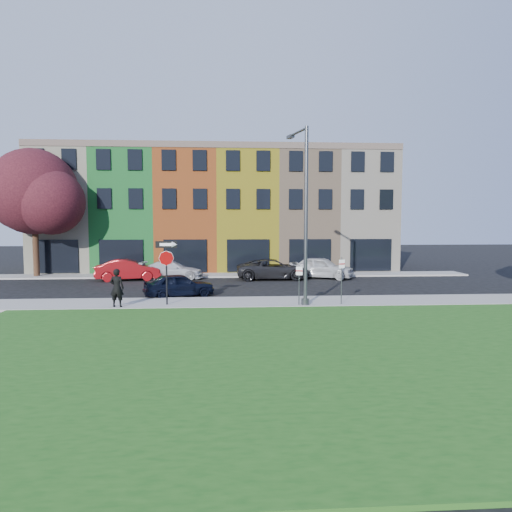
{
  "coord_description": "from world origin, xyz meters",
  "views": [
    {
      "loc": [
        -1.72,
        -20.2,
        4.24
      ],
      "look_at": [
        -0.16,
        4.0,
        2.39
      ],
      "focal_mm": 32.0,
      "sensor_mm": 36.0,
      "label": 1
    }
  ],
  "objects": [
    {
      "name": "street_lamp",
      "position": [
        2.1,
        2.09,
        4.5
      ],
      "size": [
        0.88,
        2.54,
        8.69
      ],
      "rotation": [
        0.0,
        0.0,
        0.24
      ],
      "color": "#444749",
      "rests_on": "sidewalk_near"
    },
    {
      "name": "parking_sign_b",
      "position": [
        3.96,
        1.91,
        1.57
      ],
      "size": [
        0.31,
        0.13,
        2.34
      ],
      "rotation": [
        0.0,
        0.0,
        0.32
      ],
      "color": "#444749",
      "rests_on": "sidewalk_near"
    },
    {
      "name": "stop_sign",
      "position": [
        -4.69,
        2.37,
        2.36
      ],
      "size": [
        1.05,
        0.12,
        3.15
      ],
      "rotation": [
        0.0,
        0.0,
        -0.07
      ],
      "color": "black",
      "rests_on": "sidewalk_near"
    },
    {
      "name": "parked_car_red",
      "position": [
        -8.75,
        12.8,
        0.76
      ],
      "size": [
        3.0,
        5.08,
        1.51
      ],
      "primitive_type": "imported",
      "rotation": [
        0.0,
        0.0,
        1.72
      ],
      "color": "maroon",
      "rests_on": "ground"
    },
    {
      "name": "ground",
      "position": [
        0.0,
        0.0,
        0.0
      ],
      "size": [
        120.0,
        120.0,
        0.0
      ],
      "primitive_type": "plane",
      "color": "black",
      "rests_on": "ground"
    },
    {
      "name": "rowhouse_block",
      "position": [
        -2.5,
        21.18,
        4.99
      ],
      "size": [
        30.0,
        10.12,
        10.0
      ],
      "color": "beige",
      "rests_on": "ground"
    },
    {
      "name": "sedan_near",
      "position": [
        -4.4,
        5.41,
        0.66
      ],
      "size": [
        4.0,
        4.88,
        1.33
      ],
      "primitive_type": "imported",
      "rotation": [
        0.0,
        0.0,
        1.91
      ],
      "color": "black",
      "rests_on": "ground"
    },
    {
      "name": "sidewalk_far",
      "position": [
        -3.0,
        15.0,
        0.06
      ],
      "size": [
        40.0,
        2.4,
        0.12
      ],
      "primitive_type": "cube",
      "color": "gray",
      "rests_on": "ground"
    },
    {
      "name": "sidewalk_near",
      "position": [
        2.0,
        3.0,
        0.06
      ],
      "size": [
        40.0,
        3.0,
        0.12
      ],
      "primitive_type": "cube",
      "color": "gray",
      "rests_on": "ground"
    },
    {
      "name": "parking_sign_a",
      "position": [
        1.83,
        1.89,
        1.36
      ],
      "size": [
        0.32,
        0.12,
        1.96
      ],
      "rotation": [
        0.0,
        0.0,
        -0.23
      ],
      "color": "#444749",
      "rests_on": "sidewalk_near"
    },
    {
      "name": "tree_purple",
      "position": [
        -15.94,
        15.09,
        6.28
      ],
      "size": [
        7.66,
        6.7,
        9.51
      ],
      "color": "black",
      "rests_on": "sidewalk_far"
    },
    {
      "name": "parked_car_silver",
      "position": [
        -5.72,
        13.31,
        0.66
      ],
      "size": [
        2.28,
        4.71,
        1.32
      ],
      "primitive_type": "imported",
      "rotation": [
        0.0,
        0.0,
        1.52
      ],
      "color": "silver",
      "rests_on": "ground"
    },
    {
      "name": "parked_car_white",
      "position": [
        5.29,
        13.09,
        0.8
      ],
      "size": [
        5.43,
        6.14,
        1.61
      ],
      "primitive_type": "imported",
      "rotation": [
        0.0,
        0.0,
        1.15
      ],
      "color": "silver",
      "rests_on": "ground"
    },
    {
      "name": "parked_car_dark",
      "position": [
        1.67,
        12.69,
        0.75
      ],
      "size": [
        2.48,
        5.37,
        1.49
      ],
      "primitive_type": "imported",
      "rotation": [
        0.0,
        0.0,
        1.57
      ],
      "color": "black",
      "rests_on": "ground"
    },
    {
      "name": "man",
      "position": [
        -7.01,
        1.93,
        1.05
      ],
      "size": [
        0.78,
        0.6,
        1.85
      ],
      "primitive_type": "imported",
      "rotation": [
        0.0,
        0.0,
        3.03
      ],
      "color": "black",
      "rests_on": "sidewalk_near"
    }
  ]
}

